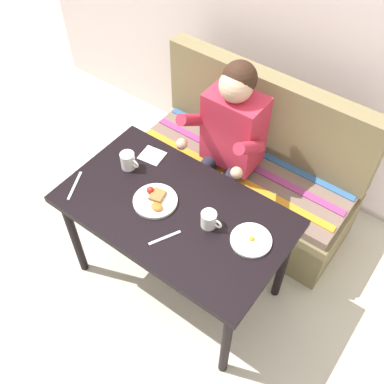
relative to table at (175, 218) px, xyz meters
The scene contains 12 objects.
ground_plane 0.65m from the table, ahead, with size 8.00×8.00×0.00m, color beige.
back_wall 1.43m from the table, 90.00° to the left, with size 4.40×0.10×2.60m, color beige.
table is the anchor object (origin of this frame).
couch 0.83m from the table, 90.00° to the left, with size 1.44×0.56×1.00m.
person 0.60m from the table, 96.84° to the left, with size 0.45×0.61×1.21m.
plate_breakfast 0.15m from the table, 168.41° to the right, with size 0.23×0.23×0.05m.
plate_eggs 0.44m from the table, ahead, with size 0.20×0.20×0.04m.
coffee_mug 0.24m from the table, ahead, with size 0.12×0.08×0.09m.
coffee_mug_second 0.42m from the table, 168.17° to the left, with size 0.12×0.08×0.10m.
napkin 0.41m from the table, 146.50° to the left, with size 0.13×0.12×0.01m, color silver.
fork 0.21m from the table, 66.89° to the right, with size 0.01×0.17×0.01m, color silver.
knife 0.57m from the table, 159.42° to the right, with size 0.01×0.20×0.01m, color silver.
Camera 1 is at (0.94, -1.12, 2.60)m, focal length 43.07 mm.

